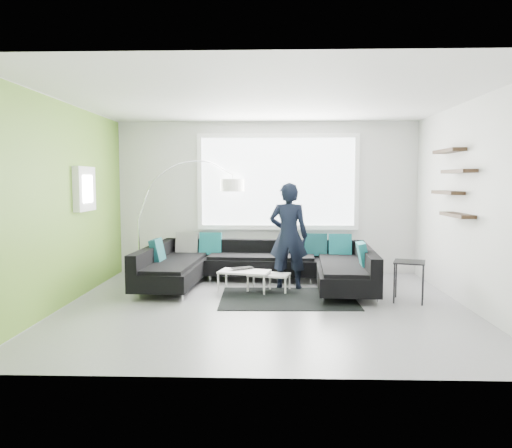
{
  "coord_description": "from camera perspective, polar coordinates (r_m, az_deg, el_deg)",
  "views": [
    {
      "loc": [
        0.09,
        -6.73,
        1.72
      ],
      "look_at": [
        -0.15,
        0.9,
        1.06
      ],
      "focal_mm": 35.0,
      "sensor_mm": 36.0,
      "label": 1
    }
  ],
  "objects": [
    {
      "name": "rug",
      "position": [
        7.39,
        3.66,
        -8.47
      ],
      "size": [
        1.98,
        1.46,
        0.01
      ],
      "primitive_type": "cube",
      "rotation": [
        0.0,
        0.0,
        0.02
      ],
      "color": "black",
      "rests_on": "ground"
    },
    {
      "name": "arc_lamp",
      "position": [
        9.03,
        -13.29,
        0.56
      ],
      "size": [
        2.12,
        1.31,
        2.09
      ],
      "primitive_type": null,
      "rotation": [
        0.0,
        0.0,
        0.24
      ],
      "color": "silver",
      "rests_on": "ground"
    },
    {
      "name": "coffee_table",
      "position": [
        7.83,
        0.07,
        -6.51
      ],
      "size": [
        1.1,
        0.78,
        0.32
      ],
      "primitive_type": "cube",
      "rotation": [
        0.0,
        0.0,
        -0.23
      ],
      "color": "white",
      "rests_on": "ground"
    },
    {
      "name": "ground",
      "position": [
        6.94,
        1.02,
        -9.38
      ],
      "size": [
        5.5,
        5.5,
        0.0
      ],
      "primitive_type": "plane",
      "color": "gray",
      "rests_on": "ground"
    },
    {
      "name": "laptop",
      "position": [
        7.86,
        -1.45,
        -5.15
      ],
      "size": [
        0.59,
        0.58,
        0.03
      ],
      "primitive_type": "imported",
      "rotation": [
        0.0,
        0.0,
        0.56
      ],
      "color": "black",
      "rests_on": "coffee_table"
    },
    {
      "name": "sectional_sofa",
      "position": [
        8.03,
        0.23,
        -4.92
      ],
      "size": [
        3.72,
        2.43,
        0.78
      ],
      "rotation": [
        0.0,
        0.0,
        -0.06
      ],
      "color": "black",
      "rests_on": "ground"
    },
    {
      "name": "room_shell",
      "position": [
        6.93,
        1.38,
        5.7
      ],
      "size": [
        5.54,
        5.04,
        2.82
      ],
      "color": "silver",
      "rests_on": "ground"
    },
    {
      "name": "person",
      "position": [
        7.95,
        3.73,
        -1.36
      ],
      "size": [
        0.74,
        0.59,
        1.69
      ],
      "primitive_type": "imported",
      "rotation": [
        0.0,
        0.0,
        2.99
      ],
      "color": "black",
      "rests_on": "ground"
    },
    {
      "name": "side_table",
      "position": [
        7.47,
        17.08,
        -6.29
      ],
      "size": [
        0.53,
        0.53,
        0.58
      ],
      "primitive_type": "cube",
      "rotation": [
        0.0,
        0.0,
        -0.31
      ],
      "color": "black",
      "rests_on": "ground"
    }
  ]
}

